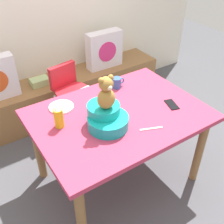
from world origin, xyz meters
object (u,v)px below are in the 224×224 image
(dining_table, at_px, (119,123))
(highchair, at_px, (72,93))
(pillow_floral_right, at_px, (104,50))
(ketchup_bottle, at_px, (59,117))
(book_stack, at_px, (40,81))
(cell_phone, at_px, (172,104))
(coffee_mug, at_px, (117,83))
(infant_seat_teal, at_px, (107,118))
(dinner_plate_near, at_px, (61,107))
(teddy_bear, at_px, (106,93))

(dining_table, xyz_separation_m, highchair, (-0.04, 0.80, -0.12))
(pillow_floral_right, height_order, ketchup_bottle, ketchup_bottle)
(book_stack, height_order, dining_table, dining_table)
(highchair, xyz_separation_m, cell_phone, (0.46, -0.94, 0.22))
(dining_table, relative_size, ketchup_bottle, 7.22)
(cell_phone, bearing_deg, book_stack, -48.50)
(coffee_mug, distance_m, cell_phone, 0.52)
(pillow_floral_right, height_order, infant_seat_teal, same)
(book_stack, relative_size, cell_phone, 1.39)
(infant_seat_teal, distance_m, coffee_mug, 0.55)
(highchair, height_order, coffee_mug, coffee_mug)
(ketchup_bottle, distance_m, coffee_mug, 0.70)
(book_stack, xyz_separation_m, cell_phone, (0.64, -1.38, 0.25))
(dinner_plate_near, distance_m, cell_phone, 0.90)
(book_stack, bearing_deg, cell_phone, -65.26)
(highchair, distance_m, dinner_plate_near, 0.61)
(dining_table, xyz_separation_m, infant_seat_teal, (-0.16, -0.07, 0.17))
(coffee_mug, bearing_deg, dining_table, -121.90)
(highchair, relative_size, teddy_bear, 3.16)
(book_stack, bearing_deg, highchair, -67.94)
(book_stack, height_order, highchair, highchair)
(ketchup_bottle, bearing_deg, coffee_mug, 18.77)
(infant_seat_teal, height_order, teddy_bear, teddy_bear)
(pillow_floral_right, distance_m, cell_phone, 1.37)
(highchair, relative_size, infant_seat_teal, 2.39)
(highchair, bearing_deg, book_stack, 112.06)
(dining_table, height_order, coffee_mug, coffee_mug)
(book_stack, height_order, coffee_mug, coffee_mug)
(dining_table, xyz_separation_m, dinner_plate_near, (-0.34, 0.32, 0.10))
(book_stack, distance_m, highchair, 0.47)
(highchair, bearing_deg, teddy_bear, -98.21)
(pillow_floral_right, bearing_deg, book_stack, 178.57)
(ketchup_bottle, height_order, dinner_plate_near, ketchup_bottle)
(teddy_bear, bearing_deg, dinner_plate_near, 114.93)
(pillow_floral_right, bearing_deg, highchair, -147.75)
(dining_table, xyz_separation_m, ketchup_bottle, (-0.45, 0.11, 0.18))
(infant_seat_teal, height_order, coffee_mug, infant_seat_teal)
(dining_table, relative_size, cell_phone, 9.27)
(highchair, distance_m, teddy_bear, 1.01)
(highchair, xyz_separation_m, dinner_plate_near, (-0.31, -0.48, 0.22))
(book_stack, relative_size, dining_table, 0.15)
(book_stack, bearing_deg, coffee_mug, -65.17)
(teddy_bear, relative_size, ketchup_bottle, 1.35)
(teddy_bear, bearing_deg, infant_seat_teal, 90.00)
(teddy_bear, bearing_deg, ketchup_bottle, 148.14)
(book_stack, distance_m, cell_phone, 1.54)
(pillow_floral_right, relative_size, teddy_bear, 1.76)
(infant_seat_teal, distance_m, cell_phone, 0.59)
(coffee_mug, bearing_deg, infant_seat_teal, -132.25)
(highchair, height_order, infant_seat_teal, infant_seat_teal)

